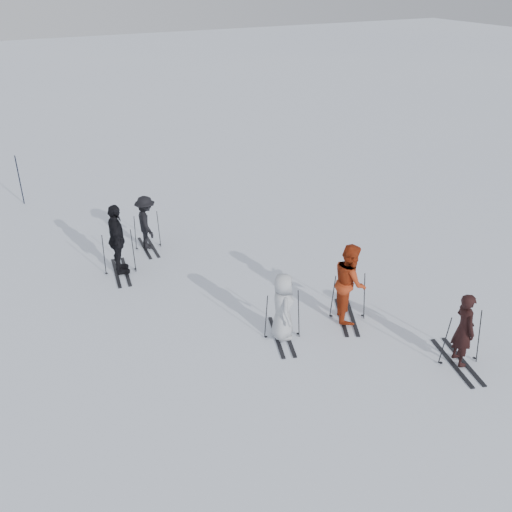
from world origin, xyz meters
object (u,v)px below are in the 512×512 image
Objects in this scene: skier_near_dark at (464,330)px; skier_grey at (283,307)px; skier_red at (350,283)px; skier_uphill_left at (117,241)px; skier_uphill_far at (146,223)px; piste_marker at (20,180)px.

skier_grey is (-2.92, 2.53, -0.03)m from skier_near_dark.
skier_uphill_left is at bearing 67.96° from skier_red.
skier_near_dark is at bearing -135.06° from skier_uphill_left.
skier_uphill_left reaches higher than skier_uphill_far.
skier_red is 1.10× the size of piste_marker.
piste_marker is at bearing 38.27° from skier_grey.
skier_uphill_left reaches higher than piste_marker.
skier_red is at bearing -129.46° from skier_uphill_left.
skier_uphill_far is at bearing 30.65° from skier_grey.
piste_marker reaches higher than skier_near_dark.
skier_near_dark is 2.77m from skier_red.
skier_near_dark is at bearing -113.22° from skier_grey.
skier_uphill_far is (1.15, 1.15, -0.18)m from skier_uphill_left.
skier_uphill_left is 1.64m from skier_uphill_far.
skier_uphill_left is (-5.41, 7.22, 0.16)m from skier_near_dark.
skier_grey is 0.91× the size of piste_marker.
skier_grey is 12.03m from piste_marker.
piste_marker reaches higher than skier_grey.
skier_red reaches higher than skier_grey.
skier_grey is 0.81× the size of skier_uphill_left.
skier_grey is 1.00× the size of skier_uphill_far.
skier_near_dark is 0.86× the size of skier_red.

